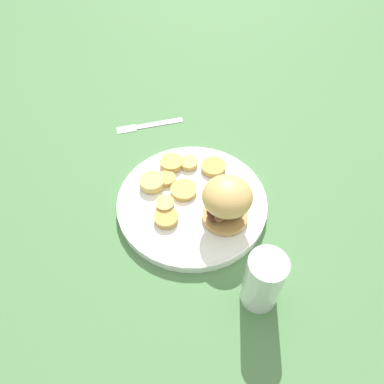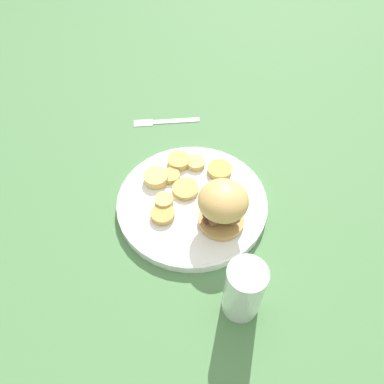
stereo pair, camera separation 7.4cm
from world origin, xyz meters
The scene contains 13 objects.
ground_plane centered at (0.00, 0.00, 0.00)m, with size 4.00×4.00×0.00m, color #4C7A47.
dinner_plate centered at (0.00, 0.00, 0.01)m, with size 0.31×0.31×0.02m.
sandwich centered at (-0.08, 0.01, 0.08)m, with size 0.09×0.09×0.10m.
potato_round_0 centered at (0.04, 0.04, 0.03)m, with size 0.04×0.04×0.02m, color #DBB766.
potato_round_1 centered at (0.02, 0.07, 0.03)m, with size 0.05×0.05×0.01m, color tan.
potato_round_2 centered at (0.00, -0.10, 0.03)m, with size 0.05×0.05×0.01m, color tan.
potato_round_3 centered at (0.03, -0.01, 0.03)m, with size 0.05×0.05×0.01m, color tan.
potato_round_4 centered at (0.09, 0.01, 0.03)m, with size 0.05×0.05×0.02m, color #DBB766.
potato_round_5 centered at (0.09, -0.06, 0.03)m, with size 0.05×0.05×0.01m, color tan.
potato_round_6 centered at (0.05, -0.08, 0.03)m, with size 0.04×0.04×0.01m, color #DBB766.
potato_round_7 centered at (0.07, -0.02, 0.03)m, with size 0.04×0.04×0.01m, color tan.
fork centered at (0.21, -0.17, 0.00)m, with size 0.13×0.13×0.00m.
drinking_glass centered at (-0.20, 0.12, 0.06)m, with size 0.06×0.06×0.12m.
Camera 1 is at (-0.22, 0.41, 0.63)m, focal length 35.00 mm.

